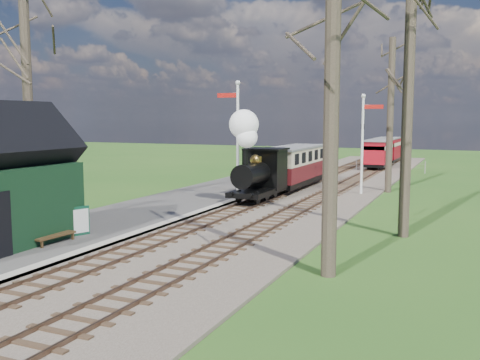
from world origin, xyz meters
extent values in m
ellipsoid|color=#385B23|center=(-25.00, 60.00, -14.76)|extent=(57.60, 36.00, 16.20)
ellipsoid|color=#385B23|center=(10.00, 65.00, -18.04)|extent=(70.40, 44.00, 19.80)
ellipsoid|color=#385B23|center=(-8.00, 70.00, -16.40)|extent=(64.00, 40.00, 18.00)
cube|color=brown|center=(1.30, 22.00, 0.05)|extent=(8.00, 60.00, 0.10)
cube|color=brown|center=(-0.50, 22.00, 0.14)|extent=(0.07, 60.00, 0.12)
cube|color=brown|center=(0.50, 22.00, 0.14)|extent=(0.07, 60.00, 0.12)
cube|color=#38281C|center=(0.00, 22.00, 0.10)|extent=(1.60, 60.00, 0.09)
cube|color=brown|center=(2.10, 22.00, 0.14)|extent=(0.07, 60.00, 0.12)
cube|color=brown|center=(3.10, 22.00, 0.14)|extent=(0.07, 60.00, 0.12)
cube|color=#38281C|center=(2.60, 22.00, 0.10)|extent=(1.60, 60.00, 0.09)
cube|color=#474442|center=(-3.50, 14.00, 0.10)|extent=(5.00, 44.00, 0.20)
cube|color=#B2AD9E|center=(-1.20, 14.00, 0.10)|extent=(0.40, 44.00, 0.21)
cylinder|color=silver|center=(-0.70, 16.00, 3.00)|extent=(0.14, 0.14, 6.00)
sphere|color=silver|center=(-0.70, 16.00, 6.10)|extent=(0.24, 0.24, 0.24)
cube|color=#B7140F|center=(-1.25, 16.00, 5.50)|extent=(1.10, 0.08, 0.22)
cube|color=black|center=(-0.70, 16.00, 4.40)|extent=(0.18, 0.06, 0.30)
cylinder|color=silver|center=(4.30, 22.00, 2.75)|extent=(0.14, 0.14, 5.50)
sphere|color=silver|center=(4.30, 22.00, 5.60)|extent=(0.24, 0.24, 0.24)
cube|color=#B7140F|center=(4.85, 22.00, 5.00)|extent=(1.10, 0.08, 0.22)
cube|color=black|center=(4.30, 22.00, 3.90)|extent=(0.18, 0.06, 0.30)
cylinder|color=#382D23|center=(-7.30, 9.00, 5.50)|extent=(0.41, 0.41, 11.00)
cylinder|color=#382D23|center=(6.50, 6.00, 6.00)|extent=(0.42, 0.42, 12.00)
cylinder|color=#382D23|center=(7.80, 12.00, 5.00)|extent=(0.40, 0.40, 10.00)
cylinder|color=#382D23|center=(5.50, 24.00, 4.50)|extent=(0.39, 0.39, 9.00)
cube|color=slate|center=(0.30, 36.00, 0.75)|extent=(12.60, 0.02, 0.01)
cube|color=slate|center=(0.30, 36.00, 0.45)|extent=(12.60, 0.02, 0.02)
cylinder|color=slate|center=(0.30, 36.00, 0.50)|extent=(0.08, 0.08, 1.00)
cube|color=black|center=(0.00, 16.90, 0.66)|extent=(1.74, 4.08, 0.26)
cylinder|color=black|center=(0.00, 16.29, 1.58)|extent=(1.12, 2.66, 1.12)
cube|color=black|center=(0.00, 18.13, 1.68)|extent=(1.84, 1.63, 2.04)
cylinder|color=black|center=(0.00, 15.27, 2.50)|extent=(0.29, 0.29, 0.82)
sphere|color=#BD8B37|center=(0.00, 16.60, 2.29)|extent=(0.53, 0.53, 0.53)
sphere|color=white|center=(0.10, 15.27, 3.47)|extent=(1.02, 1.02, 1.02)
sphere|color=white|center=(-0.10, 15.37, 4.08)|extent=(1.43, 1.43, 1.43)
cylinder|color=black|center=(-0.50, 15.68, 0.53)|extent=(0.10, 0.65, 0.65)
cylinder|color=black|center=(0.50, 15.68, 0.53)|extent=(0.10, 0.65, 0.65)
cube|color=black|center=(0.00, 22.90, 0.56)|extent=(1.94, 7.15, 0.31)
cube|color=#581418|center=(0.00, 22.90, 1.17)|extent=(2.04, 7.15, 0.92)
cube|color=beige|center=(0.00, 22.90, 2.09)|extent=(2.04, 7.15, 0.92)
cube|color=slate|center=(0.00, 22.90, 2.60)|extent=(2.14, 7.35, 0.12)
cube|color=black|center=(2.60, 37.85, 0.52)|extent=(1.75, 4.60, 0.28)
cube|color=maroon|center=(2.60, 37.85, 1.07)|extent=(1.84, 4.60, 0.83)
cube|color=beige|center=(2.60, 37.85, 1.90)|extent=(1.84, 4.60, 0.83)
cube|color=slate|center=(2.60, 37.85, 2.36)|extent=(1.93, 4.78, 0.11)
cube|color=black|center=(2.60, 43.35, 0.52)|extent=(1.75, 4.60, 0.28)
cube|color=maroon|center=(2.60, 43.35, 1.07)|extent=(1.84, 4.60, 0.83)
cube|color=beige|center=(2.60, 43.35, 1.90)|extent=(1.84, 4.60, 0.83)
cube|color=slate|center=(2.60, 43.35, 2.36)|extent=(1.93, 4.78, 0.11)
cube|color=#0D3E29|center=(-2.75, 6.67, 0.72)|extent=(0.34, 0.68, 1.04)
cube|color=silver|center=(-2.70, 6.65, 0.72)|extent=(0.25, 0.58, 0.85)
cube|color=#422E17|center=(-2.72, 5.32, 0.46)|extent=(0.56, 1.61, 0.07)
cube|color=#422E17|center=(-2.92, 5.34, 0.77)|extent=(0.16, 1.58, 0.68)
cube|color=#422E17|center=(-2.55, 4.65, 0.31)|extent=(0.07, 0.07, 0.23)
cube|color=#422E17|center=(-2.89, 6.00, 0.31)|extent=(0.07, 0.07, 0.23)
imported|color=#1B2232|center=(-3.00, 4.06, 0.89)|extent=(0.40, 0.55, 1.38)
camera|label=1|loc=(10.07, -8.27, 4.38)|focal=40.00mm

